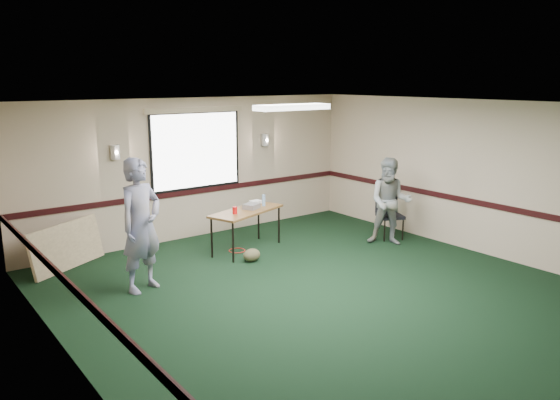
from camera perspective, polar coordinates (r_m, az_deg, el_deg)
ground at (r=7.89m, az=5.78°, el=-10.19°), size 8.00×8.00×0.00m
room_shell at (r=9.07m, az=-3.14°, el=3.25°), size 8.00×8.02×8.00m
folding_table at (r=9.80m, az=-3.52°, el=-1.36°), size 1.60×1.04×0.74m
projector at (r=9.88m, az=-3.01°, el=-0.65°), size 0.35×0.32×0.09m
game_console at (r=10.30m, az=-2.56°, el=-0.21°), size 0.22×0.18×0.05m
red_cup at (r=9.52m, az=-4.74°, el=-1.08°), size 0.08×0.08×0.13m
water_bottle at (r=10.07m, az=-1.72°, el=-0.03°), size 0.06×0.06×0.21m
duffel_bag at (r=9.34m, az=-2.97°, el=-5.77°), size 0.34×0.27×0.22m
cable_coil at (r=9.93m, az=-4.51°, el=-5.28°), size 0.31×0.31×0.02m
folded_table at (r=9.59m, az=-21.40°, el=-4.50°), size 1.38×0.90×0.75m
conference_chair at (r=10.84m, az=11.28°, el=-1.08°), size 0.60×0.61×0.91m
person_left at (r=8.12m, az=-14.32°, el=-2.56°), size 0.83×0.69×1.96m
person_right at (r=10.31m, az=11.43°, el=-0.17°), size 0.99×1.01×1.63m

